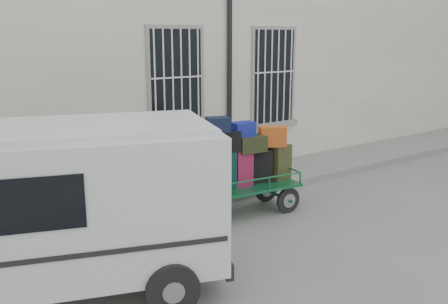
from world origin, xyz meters
name	(u,v)px	position (x,y,z in m)	size (l,w,h in m)	color
ground	(283,221)	(0.00, 0.00, 0.00)	(80.00, 80.00, 0.00)	slate
building	(139,44)	(0.00, 5.50, 3.00)	(24.00, 5.15, 6.00)	beige
sidewalk	(213,187)	(0.00, 2.20, 0.07)	(24.00, 1.70, 0.15)	slate
luggage_cart	(240,165)	(-0.41, 0.75, 0.94)	(2.54, 1.20, 1.85)	black
van	(44,202)	(-4.13, -0.19, 1.24)	(4.63, 3.09, 2.17)	silver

